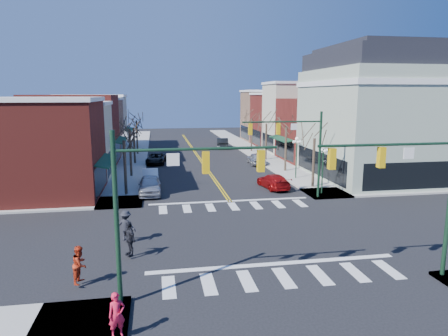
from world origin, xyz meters
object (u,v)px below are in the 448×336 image
lamppost_midblock (297,151)px  car_right_near (273,181)px  car_right_mid (256,159)px  pedestrian_red_a (117,315)px  pedestrian_red_b (80,264)px  car_left_far (156,159)px  pedestrian_dark_b (126,226)px  car_right_far (222,143)px  car_left_mid (150,177)px  pedestrian_dark_a (129,238)px  lamppost_corner (323,161)px  victorian_corner (378,113)px  car_left_near (150,185)px

lamppost_midblock → car_right_near: size_ratio=0.95×
car_right_mid → pedestrian_red_a: pedestrian_red_a is taller
lamppost_midblock → pedestrian_red_b: bearing=-130.7°
car_left_far → pedestrian_dark_b: bearing=-87.9°
car_right_far → pedestrian_red_b: 47.42m
car_left_mid → pedestrian_red_b: size_ratio=2.49×
pedestrian_dark_a → car_right_mid: bearing=124.0°
lamppost_corner → car_left_mid: size_ratio=1.00×
lamppost_corner → car_right_near: 5.13m
victorian_corner → car_right_far: size_ratio=2.84×
car_right_near → car_right_far: (0.00, 28.34, 0.17)m
victorian_corner → pedestrian_red_a: (-23.80, -24.35, -5.69)m
pedestrian_red_a → pedestrian_dark_b: (-0.33, 9.57, 0.08)m
lamppost_midblock → car_left_mid: size_ratio=1.00×
lamppost_midblock → car_left_far: 18.47m
lamppost_midblock → pedestrian_dark_b: lamppost_midblock is taller
victorian_corner → car_left_mid: victorian_corner is taller
car_right_mid → pedestrian_dark_a: 30.03m
lamppost_corner → pedestrian_dark_b: size_ratio=2.41×
lamppost_midblock → pedestrian_dark_a: (-15.50, -17.54, -1.88)m
car_right_mid → pedestrian_dark_b: pedestrian_dark_b is taller
lamppost_midblock → car_left_far: bearing=139.9°
lamppost_corner → car_left_near: size_ratio=0.92×
car_right_near → victorian_corner: bearing=-172.9°
car_left_far → car_right_mid: (12.22, -2.63, 0.08)m
pedestrian_red_a → pedestrian_dark_a: 7.30m
car_right_mid → car_left_far: bearing=-10.3°
car_left_near → car_right_far: (11.20, 28.70, 0.02)m
car_left_near → pedestrian_red_b: 16.83m
lamppost_corner → car_left_mid: bearing=155.2°
car_left_mid → victorian_corner: bearing=-3.0°
car_right_far → pedestrian_dark_a: pedestrian_dark_a is taller
pedestrian_red_b → pedestrian_dark_a: pedestrian_dark_a is taller
car_left_mid → pedestrian_red_b: 20.81m
car_right_mid → lamppost_corner: bearing=98.5°
pedestrian_red_a → pedestrian_red_b: size_ratio=0.94×
car_left_mid → car_right_far: car_right_far is taller
pedestrian_red_b → pedestrian_dark_a: bearing=-23.4°
car_right_near → car_left_near: bearing=-5.1°
victorian_corner → car_right_near: size_ratio=3.13×
victorian_corner → car_right_far: victorian_corner is taller
pedestrian_red_a → pedestrian_dark_b: 9.57m
car_left_near → car_right_mid: (12.80, 12.95, -0.06)m
lamppost_corner → car_left_near: (-14.60, 2.72, -2.16)m
car_left_near → car_left_mid: bearing=89.9°
car_right_far → car_left_mid: bearing=73.5°
lamppost_midblock → car_left_far: (-14.02, 11.81, -2.30)m
lamppost_corner → car_right_far: (-3.40, 31.42, -2.13)m
lamppost_midblock → pedestrian_dark_a: 23.49m
pedestrian_dark_a → car_left_far: bearing=148.3°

